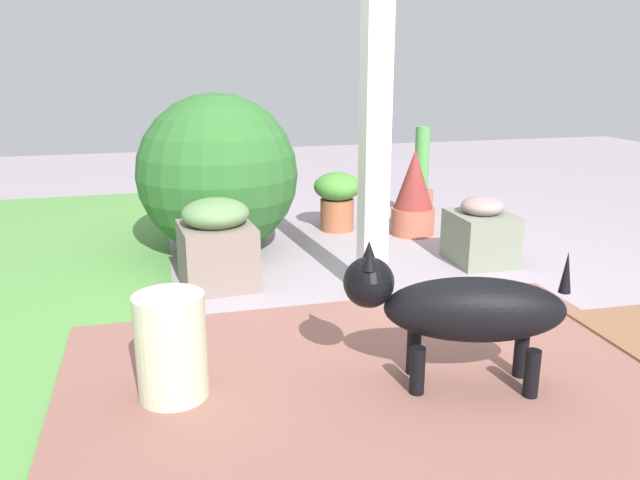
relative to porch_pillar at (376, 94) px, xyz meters
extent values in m
plane|color=#9B8E98|center=(-0.19, 0.02, -1.04)|extent=(12.00, 12.00, 0.00)
cube|color=#89584E|center=(-1.01, 0.29, -1.03)|extent=(1.80, 2.40, 0.02)
cube|color=white|center=(0.00, 0.00, 0.00)|extent=(0.13, 0.13, 2.07)
cube|color=gray|center=(0.35, -0.82, -0.88)|extent=(0.40, 0.35, 0.31)
ellipsoid|color=gray|center=(0.35, -0.82, -0.68)|extent=(0.26, 0.26, 0.12)
cube|color=gray|center=(0.34, 0.77, -0.86)|extent=(0.44, 0.42, 0.34)
ellipsoid|color=#5F8551|center=(0.34, 0.77, -0.63)|extent=(0.36, 0.36, 0.16)
sphere|color=#2A6128|center=(0.99, 0.69, -0.53)|extent=(1.01, 1.01, 1.01)
cylinder|color=#B25B46|center=(1.06, -0.67, -0.94)|extent=(0.31, 0.31, 0.19)
cone|color=maroon|center=(1.06, -0.67, -0.64)|extent=(0.28, 0.28, 0.41)
cylinder|color=#A05738|center=(1.31, -0.18, -0.92)|extent=(0.24, 0.24, 0.23)
ellipsoid|color=#478B33|center=(1.31, -0.18, -0.72)|extent=(0.34, 0.34, 0.20)
cylinder|color=#A65E3F|center=(1.52, -0.92, -0.93)|extent=(0.20, 0.20, 0.21)
cylinder|color=#4D9245|center=(1.52, -0.92, -0.58)|extent=(0.11, 0.11, 0.49)
ellipsoid|color=black|center=(-1.05, -0.03, -0.72)|extent=(0.41, 0.70, 0.24)
sphere|color=black|center=(-0.93, 0.34, -0.62)|extent=(0.19, 0.19, 0.19)
cone|color=black|center=(-0.98, 0.35, -0.51)|extent=(0.06, 0.06, 0.08)
cone|color=black|center=(-0.88, 0.32, -0.51)|extent=(0.06, 0.06, 0.08)
cylinder|color=black|center=(-1.06, 0.19, -0.94)|extent=(0.06, 0.06, 0.20)
cylinder|color=black|center=(-0.91, 0.14, -0.94)|extent=(0.06, 0.06, 0.20)
cylinder|color=black|center=(-1.18, -0.21, -0.94)|extent=(0.06, 0.06, 0.20)
cylinder|color=black|center=(-1.04, -0.25, -0.94)|extent=(0.06, 0.06, 0.20)
cone|color=black|center=(-1.14, -0.33, -0.56)|extent=(0.04, 0.04, 0.15)
cylinder|color=beige|center=(-0.85, 1.05, -0.83)|extent=(0.25, 0.25, 0.41)
camera|label=1|loc=(-2.99, 1.05, 0.17)|focal=35.57mm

